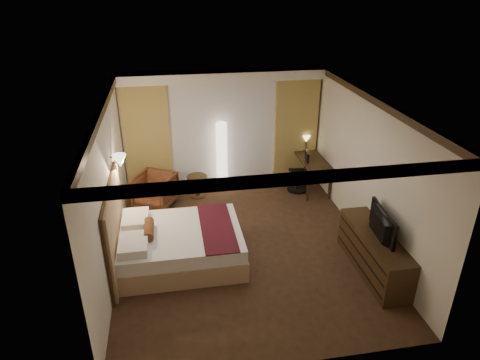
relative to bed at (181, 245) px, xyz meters
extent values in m
cube|color=#312113|center=(1.15, 0.26, -0.31)|extent=(4.50, 5.50, 0.01)
cube|color=white|center=(1.15, 0.26, 2.39)|extent=(4.50, 5.50, 0.01)
cube|color=beige|center=(1.15, 3.01, 1.04)|extent=(4.50, 0.02, 2.70)
cube|color=beige|center=(-1.10, 0.26, 1.04)|extent=(0.02, 5.50, 2.70)
cube|color=beige|center=(3.40, 0.26, 1.04)|extent=(0.02, 5.50, 2.70)
cube|color=white|center=(1.15, 2.76, 2.29)|extent=(4.50, 0.50, 0.20)
cube|color=silver|center=(1.15, 2.93, 0.94)|extent=(2.48, 0.04, 2.45)
cube|color=tan|center=(-0.55, 2.87, 0.94)|extent=(1.00, 0.14, 2.45)
cube|color=tan|center=(2.85, 2.87, 0.94)|extent=(1.00, 0.14, 2.45)
imported|color=#451D14|center=(-0.46, 2.08, 0.09)|extent=(1.02, 1.00, 0.79)
imported|color=black|center=(3.12, -0.84, 0.69)|extent=(0.64, 1.02, 0.13)
camera|label=1|loc=(-0.05, -6.25, 4.23)|focal=32.00mm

